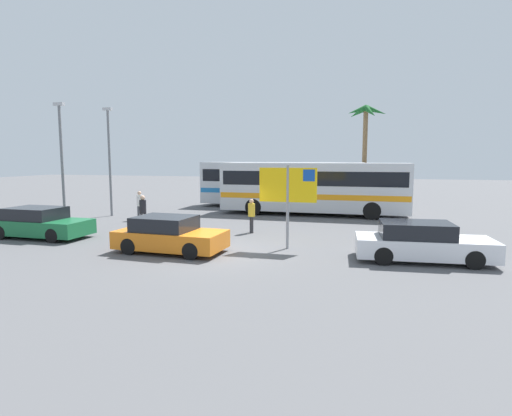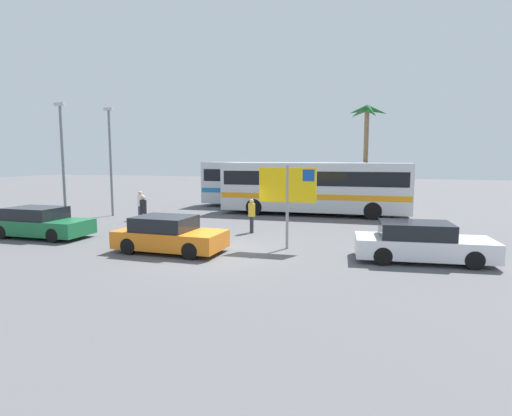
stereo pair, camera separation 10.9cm
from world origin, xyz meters
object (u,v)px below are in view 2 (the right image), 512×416
(car_white, at_px, (421,243))
(pedestrian_by_bus, at_px, (140,203))
(ferry_sign, at_px, (289,188))
(pedestrian_crossing_lot, at_px, (143,210))
(bus_front_coach, at_px, (314,186))
(car_orange, at_px, (169,235))
(pedestrian_near_sign, at_px, (252,213))
(car_green, at_px, (40,223))
(bus_rear_coach, at_px, (282,182))

(car_white, xyz_separation_m, pedestrian_by_bus, (-14.18, 5.84, 0.32))
(ferry_sign, height_order, pedestrian_crossing_lot, ferry_sign)
(bus_front_coach, height_order, pedestrian_crossing_lot, bus_front_coach)
(car_orange, xyz_separation_m, pedestrian_near_sign, (1.82, 4.65, 0.29))
(bus_front_coach, xyz_separation_m, car_green, (-10.53, -10.60, -1.15))
(car_white, height_order, pedestrian_by_bus, pedestrian_by_bus)
(car_white, distance_m, pedestrian_near_sign, 7.89)
(car_green, distance_m, pedestrian_crossing_lot, 4.45)
(bus_front_coach, bearing_deg, pedestrian_near_sign, -105.31)
(car_orange, bearing_deg, pedestrian_near_sign, 71.01)
(car_white, bearing_deg, pedestrian_crossing_lot, 162.30)
(car_white, bearing_deg, ferry_sign, 166.92)
(bus_rear_coach, bearing_deg, ferry_sign, -76.69)
(bus_rear_coach, height_order, pedestrian_near_sign, bus_rear_coach)
(pedestrian_by_bus, bearing_deg, car_white, -113.96)
(pedestrian_near_sign, bearing_deg, bus_front_coach, -135.75)
(pedestrian_near_sign, bearing_deg, pedestrian_by_bus, -47.61)
(bus_front_coach, relative_size, ferry_sign, 3.51)
(car_green, distance_m, car_white, 15.62)
(bus_rear_coach, relative_size, pedestrian_by_bus, 6.89)
(bus_front_coach, height_order, car_white, bus_front_coach)
(bus_front_coach, bearing_deg, ferry_sign, -87.65)
(pedestrian_near_sign, bearing_deg, ferry_sign, 98.13)
(car_white, relative_size, pedestrian_near_sign, 2.86)
(bus_front_coach, xyz_separation_m, bus_rear_coach, (-2.71, 3.26, 0.00))
(car_white, bearing_deg, bus_front_coach, 111.19)
(ferry_sign, xyz_separation_m, pedestrian_near_sign, (-2.32, 2.91, -1.40))
(bus_front_coach, distance_m, car_orange, 12.29)
(ferry_sign, distance_m, pedestrian_by_bus, 10.88)
(bus_front_coach, height_order, ferry_sign, ferry_sign)
(car_white, bearing_deg, bus_rear_coach, 114.93)
(car_white, bearing_deg, car_green, 175.50)
(car_green, bearing_deg, bus_rear_coach, 60.99)
(bus_front_coach, height_order, car_orange, bus_front_coach)
(ferry_sign, bearing_deg, car_white, -9.29)
(bus_front_coach, relative_size, car_orange, 2.77)
(car_orange, distance_m, pedestrian_near_sign, 5.00)
(bus_front_coach, distance_m, pedestrian_crossing_lot, 10.56)
(car_green, bearing_deg, pedestrian_near_sign, 23.09)
(ferry_sign, distance_m, pedestrian_crossing_lot, 7.96)
(car_white, height_order, car_orange, same)
(ferry_sign, bearing_deg, car_orange, -157.91)
(car_white, relative_size, pedestrian_by_bus, 2.78)
(bus_front_coach, distance_m, car_green, 14.99)
(pedestrian_near_sign, xyz_separation_m, pedestrian_crossing_lot, (-5.22, -0.74, 0.07))
(pedestrian_by_bus, bearing_deg, ferry_sign, -119.93)
(pedestrian_near_sign, relative_size, pedestrian_by_bus, 0.97)
(ferry_sign, relative_size, car_white, 0.71)
(car_green, height_order, car_white, same)
(car_orange, bearing_deg, ferry_sign, 25.12)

